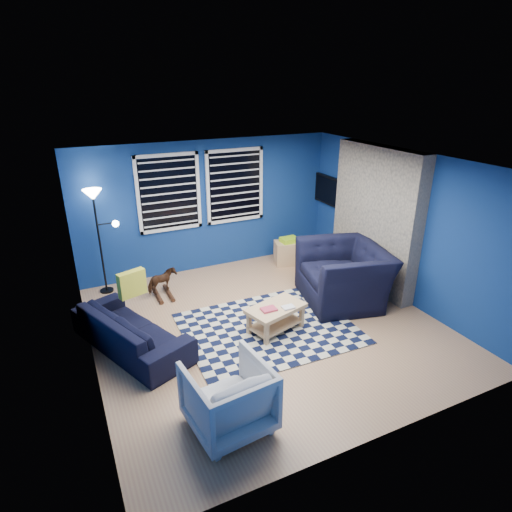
{
  "coord_description": "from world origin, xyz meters",
  "views": [
    {
      "loc": [
        -2.58,
        -5.05,
        3.53
      ],
      "look_at": [
        -0.03,
        0.3,
        1.05
      ],
      "focal_mm": 30.0,
      "sensor_mm": 36.0,
      "label": 1
    }
  ],
  "objects_px": {
    "coffee_table": "(276,313)",
    "floor_lamp": "(96,209)",
    "sofa": "(131,330)",
    "rocking_horse": "(162,281)",
    "armchair_bent": "(228,397)",
    "tv": "(330,191)",
    "cabinet": "(289,252)",
    "armchair_big": "(344,274)"
  },
  "relations": [
    {
      "from": "coffee_table",
      "to": "floor_lamp",
      "type": "distance_m",
      "value": 3.44
    },
    {
      "from": "sofa",
      "to": "rocking_horse",
      "type": "bearing_deg",
      "value": -52.31
    },
    {
      "from": "armchair_bent",
      "to": "coffee_table",
      "type": "height_order",
      "value": "armchair_bent"
    },
    {
      "from": "sofa",
      "to": "floor_lamp",
      "type": "xyz_separation_m",
      "value": [
        -0.07,
        1.95,
        1.23
      ]
    },
    {
      "from": "floor_lamp",
      "to": "coffee_table",
      "type": "bearing_deg",
      "value": -49.28
    },
    {
      "from": "tv",
      "to": "sofa",
      "type": "height_order",
      "value": "tv"
    },
    {
      "from": "cabinet",
      "to": "floor_lamp",
      "type": "bearing_deg",
      "value": -169.24
    },
    {
      "from": "armchair_bent",
      "to": "floor_lamp",
      "type": "distance_m",
      "value": 4.13
    },
    {
      "from": "sofa",
      "to": "tv",
      "type": "bearing_deg",
      "value": -91.32
    },
    {
      "from": "cabinet",
      "to": "floor_lamp",
      "type": "distance_m",
      "value": 3.76
    },
    {
      "from": "rocking_horse",
      "to": "sofa",
      "type": "bearing_deg",
      "value": 130.31
    },
    {
      "from": "tv",
      "to": "armchair_bent",
      "type": "relative_size",
      "value": 1.17
    },
    {
      "from": "tv",
      "to": "floor_lamp",
      "type": "relative_size",
      "value": 0.54
    },
    {
      "from": "rocking_horse",
      "to": "cabinet",
      "type": "relative_size",
      "value": 0.78
    },
    {
      "from": "tv",
      "to": "armchair_bent",
      "type": "distance_m",
      "value": 5.33
    },
    {
      "from": "armchair_big",
      "to": "coffee_table",
      "type": "relative_size",
      "value": 1.52
    },
    {
      "from": "sofa",
      "to": "coffee_table",
      "type": "height_order",
      "value": "sofa"
    },
    {
      "from": "tv",
      "to": "armchair_bent",
      "type": "bearing_deg",
      "value": -135.62
    },
    {
      "from": "coffee_table",
      "to": "cabinet",
      "type": "bearing_deg",
      "value": 56.05
    },
    {
      "from": "armchair_bent",
      "to": "floor_lamp",
      "type": "height_order",
      "value": "floor_lamp"
    },
    {
      "from": "rocking_horse",
      "to": "cabinet",
      "type": "bearing_deg",
      "value": -103.57
    },
    {
      "from": "sofa",
      "to": "armchair_bent",
      "type": "height_order",
      "value": "armchair_bent"
    },
    {
      "from": "rocking_horse",
      "to": "armchair_big",
      "type": "bearing_deg",
      "value": -137.62
    },
    {
      "from": "armchair_big",
      "to": "armchair_bent",
      "type": "height_order",
      "value": "armchair_big"
    },
    {
      "from": "sofa",
      "to": "cabinet",
      "type": "height_order",
      "value": "sofa"
    },
    {
      "from": "cabinet",
      "to": "rocking_horse",
      "type": "bearing_deg",
      "value": -157.93
    },
    {
      "from": "coffee_table",
      "to": "cabinet",
      "type": "distance_m",
      "value": 2.56
    },
    {
      "from": "cabinet",
      "to": "floor_lamp",
      "type": "xyz_separation_m",
      "value": [
        -3.53,
        0.31,
        1.27
      ]
    },
    {
      "from": "floor_lamp",
      "to": "tv",
      "type": "bearing_deg",
      "value": -3.15
    },
    {
      "from": "sofa",
      "to": "cabinet",
      "type": "relative_size",
      "value": 3.04
    },
    {
      "from": "armchair_bent",
      "to": "rocking_horse",
      "type": "xyz_separation_m",
      "value": [
        0.1,
        3.3,
        -0.1
      ]
    },
    {
      "from": "tv",
      "to": "sofa",
      "type": "bearing_deg",
      "value": -158.87
    },
    {
      "from": "tv",
      "to": "armchair_bent",
      "type": "xyz_separation_m",
      "value": [
        -3.74,
        -3.66,
        -1.01
      ]
    },
    {
      "from": "armchair_bent",
      "to": "floor_lamp",
      "type": "relative_size",
      "value": 0.46
    },
    {
      "from": "coffee_table",
      "to": "cabinet",
      "type": "height_order",
      "value": "cabinet"
    },
    {
      "from": "tv",
      "to": "sofa",
      "type": "relative_size",
      "value": 0.51
    },
    {
      "from": "tv",
      "to": "cabinet",
      "type": "xyz_separation_m",
      "value": [
        -0.96,
        -0.07,
        -1.15
      ]
    },
    {
      "from": "tv",
      "to": "floor_lamp",
      "type": "height_order",
      "value": "floor_lamp"
    },
    {
      "from": "sofa",
      "to": "rocking_horse",
      "type": "height_order",
      "value": "sofa"
    },
    {
      "from": "floor_lamp",
      "to": "cabinet",
      "type": "bearing_deg",
      "value": -5.05
    },
    {
      "from": "coffee_table",
      "to": "armchair_bent",
      "type": "bearing_deg",
      "value": -132.65
    },
    {
      "from": "tv",
      "to": "rocking_horse",
      "type": "distance_m",
      "value": 3.82
    }
  ]
}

